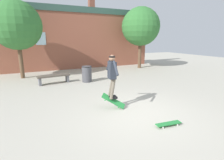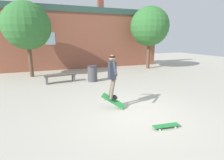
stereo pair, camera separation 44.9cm
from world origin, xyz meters
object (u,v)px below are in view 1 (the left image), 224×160
skateboard_flipping (113,101)px  tree_right (141,27)px  skateboard_resting (168,124)px  park_bench (54,77)px  tree_left (17,25)px  trash_bin (87,74)px  skater (112,73)px

skateboard_flipping → tree_right: bearing=79.0°
skateboard_resting → park_bench: bearing=-63.8°
tree_left → skateboard_resting: bearing=-66.2°
tree_right → park_bench: (-7.23, -2.41, -2.99)m
skateboard_flipping → park_bench: bearing=135.8°
trash_bin → skater: skater is taller
tree_right → park_bench: size_ratio=2.78×
tree_left → trash_bin: 5.05m
skater → park_bench: bearing=113.8°
skater → trash_bin: bearing=91.5°
tree_right → skateboard_resting: size_ratio=6.15×
trash_bin → skateboard_resting: (0.49, -6.01, -0.40)m
park_bench → trash_bin: size_ratio=1.94×
tree_left → skateboard_resting: size_ratio=5.82×
tree_left → skater: bearing=-66.7°
tree_left → skater: (2.94, -6.82, -1.87)m
tree_left → skateboard_flipping: tree_left is taller
tree_left → skateboard_flipping: bearing=-66.6°
park_bench → skateboard_resting: bearing=-76.6°
park_bench → trash_bin: (1.76, -0.36, 0.12)m
tree_left → park_bench: size_ratio=2.63×
park_bench → trash_bin: bearing=-17.6°
park_bench → skateboard_resting: (2.25, -6.37, -0.28)m
skater → skateboard_flipping: 1.00m
tree_right → park_bench: tree_right is taller
tree_right → tree_left: 8.82m
trash_bin → park_bench: bearing=168.5°
skateboard_flipping → skateboard_resting: bearing=-35.5°
park_bench → skateboard_resting: size_ratio=2.21×
skateboard_resting → skater: bearing=-57.5°
park_bench → skateboard_resting: park_bench is taller
tree_left → park_bench: tree_left is taller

